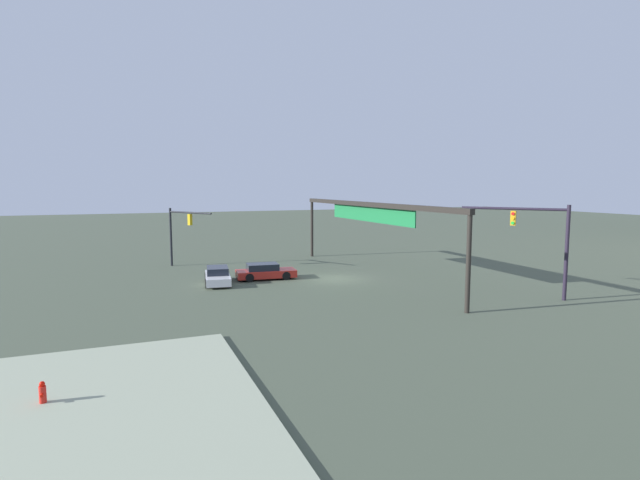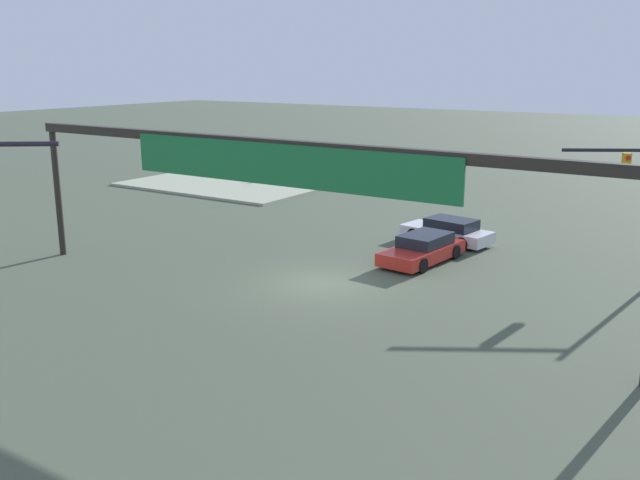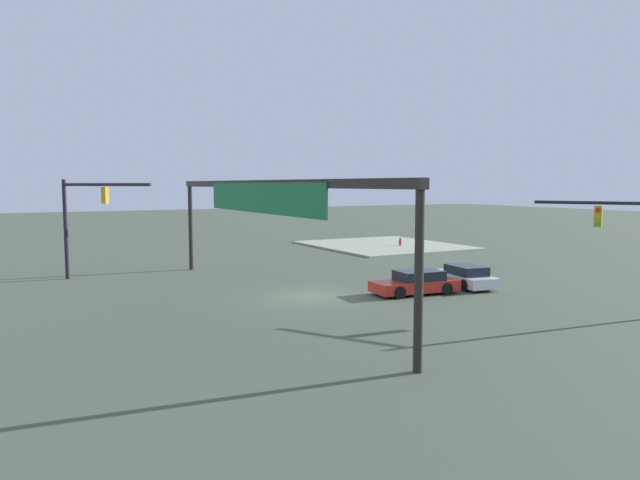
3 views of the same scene
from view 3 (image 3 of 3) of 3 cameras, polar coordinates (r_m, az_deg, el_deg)
The scene contains 8 objects.
ground_plane at distance 29.73m, azimuth -0.78°, elevation -5.52°, with size 207.06×207.06×0.00m, color #444E3D.
sidewalk_corner at distance 53.92m, azimuth 6.28°, elevation -0.52°, with size 13.69×12.09×0.15m, color #959F85.
traffic_signal_near_corner at distance 28.70m, azimuth 28.06°, elevation 0.68°, with size 4.72×2.98×5.17m.
traffic_signal_opposite_side at distance 36.81m, azimuth -22.04°, elevation 2.69°, with size 5.40×4.10×5.95m.
overhead_sign_gantry at distance 27.95m, azimuth -5.83°, elevation 4.14°, with size 24.65×0.43×5.86m.
sedan_car_approaching at distance 30.71m, azimuth 9.31°, elevation -4.15°, with size 2.26×4.64×1.21m.
sedan_car_waiting_far at distance 33.40m, azimuth 13.88°, elevation -3.46°, with size 4.51×2.31×1.21m.
fire_hydrant_on_curb at distance 53.03m, azimuth 7.82°, elevation -0.19°, with size 0.33×0.22×0.71m.
Camera 3 is at (-25.87, 13.51, 5.67)m, focal length 32.82 mm.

